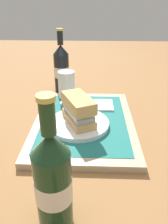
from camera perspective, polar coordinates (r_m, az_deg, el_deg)
name	(u,v)px	position (r m, az deg, el deg)	size (l,w,h in m)	color
ground_plane	(84,125)	(0.74, 0.00, -3.41)	(3.00, 3.00, 0.00)	olive
tray	(84,123)	(0.74, 0.00, -2.74)	(0.44, 0.32, 0.02)	tan
placemat	(84,120)	(0.73, 0.00, -2.03)	(0.38, 0.27, 0.00)	#1E6B66
plate	(79,124)	(0.70, -1.39, -2.98)	(0.19, 0.19, 0.01)	white
sandwich	(78,109)	(0.68, -1.55, 0.80)	(0.14, 0.11, 0.08)	tan
beer_glass	(67,86)	(0.81, -4.46, 6.55)	(0.06, 0.06, 0.12)	silver
napkin_folded	(103,105)	(0.82, 4.97, 1.79)	(0.09, 0.07, 0.01)	white
beer_bottle	(62,68)	(0.98, -5.76, 11.02)	(0.07, 0.07, 0.27)	black
second_bottle	(53,182)	(0.40, -7.88, -17.38)	(0.07, 0.07, 0.27)	#19381E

